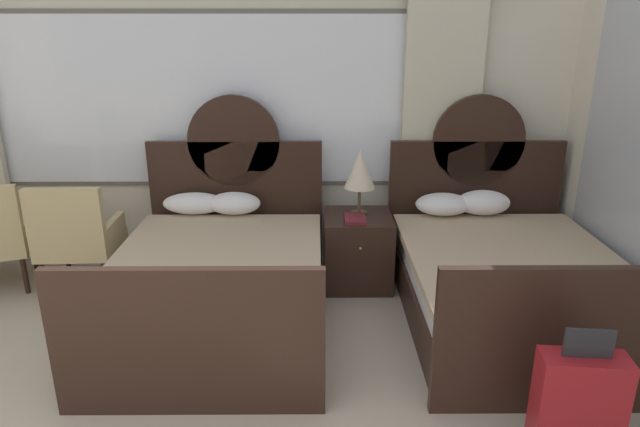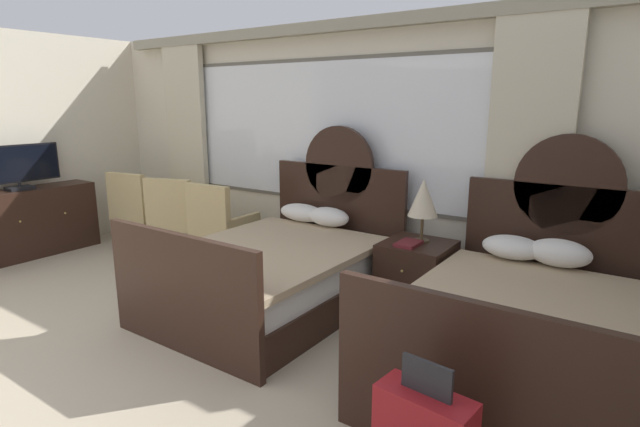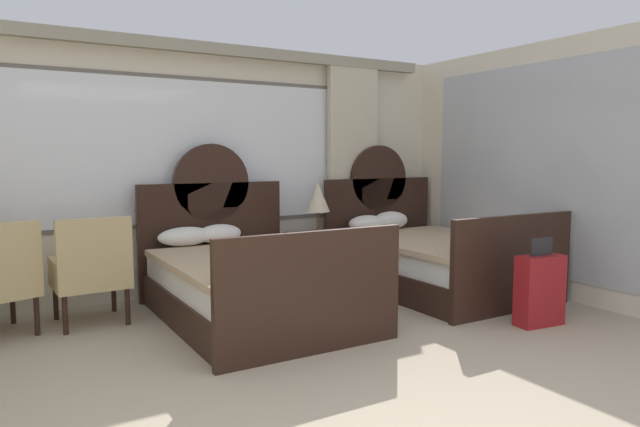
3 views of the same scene
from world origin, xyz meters
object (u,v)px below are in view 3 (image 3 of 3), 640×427
(book_on_nightstand, at_px, (322,234))
(armchair_by_window_left, at_px, (92,269))
(bed_near_window, at_px, (251,282))
(suitcase_on_floor, at_px, (540,290))
(nightstand_between_beds, at_px, (320,262))
(table_lamp_on_nightstand, at_px, (318,197))
(bed_near_mirror, at_px, (432,259))

(book_on_nightstand, bearing_deg, armchair_by_window_left, 179.78)
(bed_near_window, distance_m, armchair_by_window_left, 1.41)
(book_on_nightstand, height_order, suitcase_on_floor, suitcase_on_floor)
(armchair_by_window_left, bearing_deg, nightstand_between_beds, 2.58)
(nightstand_between_beds, xyz_separation_m, armchair_by_window_left, (-2.40, -0.11, 0.19))
(bed_near_window, distance_m, book_on_nightstand, 1.23)
(table_lamp_on_nightstand, distance_m, suitcase_on_floor, 2.51)
(bed_near_window, bearing_deg, suitcase_on_floor, -35.79)
(table_lamp_on_nightstand, xyz_separation_m, armchair_by_window_left, (-2.41, -0.16, -0.53))
(nightstand_between_beds, xyz_separation_m, book_on_nightstand, (-0.03, -0.12, 0.33))
(suitcase_on_floor, bearing_deg, armchair_by_window_left, 149.11)
(bed_near_mirror, bearing_deg, nightstand_between_beds, 150.30)
(bed_near_mirror, relative_size, table_lamp_on_nightstand, 3.85)
(book_on_nightstand, distance_m, armchair_by_window_left, 2.37)
(suitcase_on_floor, bearing_deg, table_lamp_on_nightstand, 114.11)
(table_lamp_on_nightstand, bearing_deg, bed_near_mirror, -32.00)
(suitcase_on_floor, bearing_deg, book_on_nightstand, 116.90)
(nightstand_between_beds, relative_size, suitcase_on_floor, 0.81)
(bed_near_window, height_order, nightstand_between_beds, bed_near_window)
(table_lamp_on_nightstand, relative_size, suitcase_on_floor, 0.73)
(bed_near_window, distance_m, nightstand_between_beds, 1.27)
(bed_near_window, xyz_separation_m, suitcase_on_floor, (2.10, -1.51, -0.02))
(bed_near_window, xyz_separation_m, armchair_by_window_left, (-1.30, 0.52, 0.16))
(bed_near_mirror, bearing_deg, bed_near_window, -179.93)
(bed_near_window, bearing_deg, table_lamp_on_nightstand, 31.39)
(table_lamp_on_nightstand, bearing_deg, bed_near_window, -148.61)
(suitcase_on_floor, bearing_deg, bed_near_mirror, 86.06)
(bed_near_window, height_order, table_lamp_on_nightstand, bed_near_window)
(book_on_nightstand, bearing_deg, nightstand_between_beds, 73.73)
(table_lamp_on_nightstand, xyz_separation_m, book_on_nightstand, (-0.04, -0.17, -0.38))
(table_lamp_on_nightstand, bearing_deg, armchair_by_window_left, -176.18)
(nightstand_between_beds, bearing_deg, bed_near_window, -150.40)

